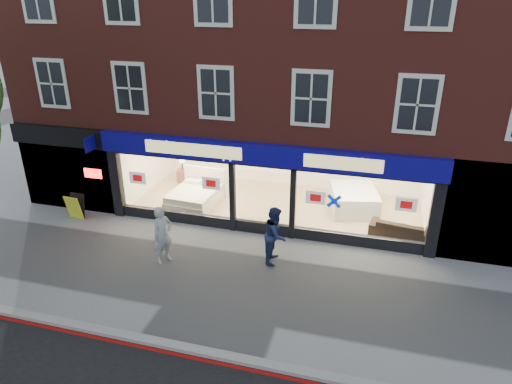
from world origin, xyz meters
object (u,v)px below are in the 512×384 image
at_px(sofa, 400,229).
at_px(pedestrian_blue, 275,235).
at_px(a_board, 76,207).
at_px(pedestrian_grey, 163,235).
at_px(display_bed, 196,196).
at_px(mattress_stack, 354,200).

distance_m(sofa, pedestrian_blue, 4.51).
bearing_deg(a_board, pedestrian_grey, -18.46).
bearing_deg(a_board, display_bed, 33.20).
distance_m(a_board, pedestrian_grey, 4.81).
height_order(display_bed, a_board, display_bed).
bearing_deg(display_bed, a_board, -146.82).
bearing_deg(pedestrian_blue, mattress_stack, -27.42).
xyz_separation_m(display_bed, sofa, (7.66, -0.60, -0.04)).
xyz_separation_m(display_bed, pedestrian_blue, (3.89, -3.03, 0.48)).
distance_m(display_bed, a_board, 4.41).
distance_m(mattress_stack, pedestrian_blue, 4.63).
bearing_deg(sofa, a_board, 16.93).
height_order(a_board, pedestrian_blue, pedestrian_blue).
bearing_deg(pedestrian_grey, a_board, 98.70).
bearing_deg(mattress_stack, display_bed, -169.62).
bearing_deg(mattress_stack, pedestrian_blue, -116.73).
relative_size(sofa, pedestrian_blue, 1.10).
bearing_deg(sofa, pedestrian_blue, 42.00).
relative_size(sofa, a_board, 2.13).
relative_size(sofa, pedestrian_grey, 1.09).
distance_m(sofa, pedestrian_grey, 7.85).
bearing_deg(mattress_stack, a_board, -161.61).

